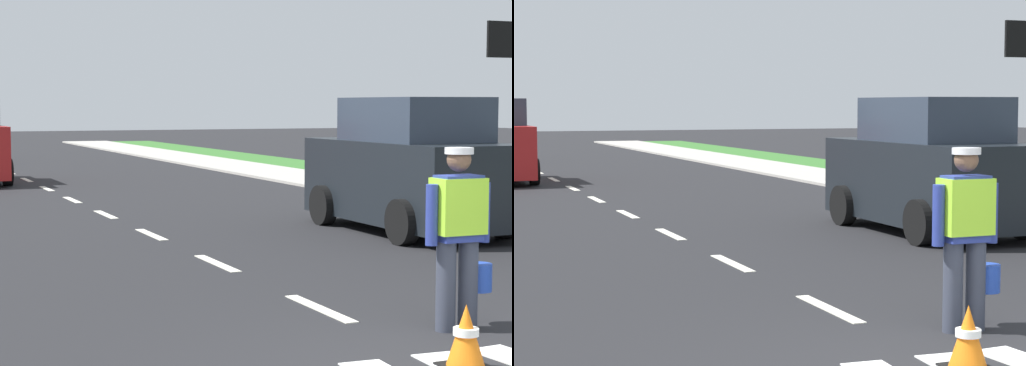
{
  "view_description": "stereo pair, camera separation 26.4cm",
  "coord_description": "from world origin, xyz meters",
  "views": [
    {
      "loc": [
        -4.28,
        -5.94,
        2.06
      ],
      "look_at": [
        0.22,
        4.92,
        1.1
      ],
      "focal_mm": 68.01,
      "sensor_mm": 36.0,
      "label": 1
    },
    {
      "loc": [
        -4.03,
        -6.04,
        2.06
      ],
      "look_at": [
        0.22,
        4.92,
        1.1
      ],
      "focal_mm": 68.01,
      "sensor_mm": 36.0,
      "label": 2
    }
  ],
  "objects": [
    {
      "name": "traffic_cone_near",
      "position": [
        0.06,
        0.27,
        0.25
      ],
      "size": [
        0.36,
        0.36,
        0.51
      ],
      "color": "black",
      "rests_on": "ground"
    },
    {
      "name": "lane_center_line",
      "position": [
        0.0,
        25.2,
        0.0
      ],
      "size": [
        0.14,
        46.4,
        0.01
      ],
      "color": "silver",
      "rests_on": "ground"
    },
    {
      "name": "road_worker",
      "position": [
        0.77,
        1.41,
        0.93
      ],
      "size": [
        0.76,
        0.37,
        1.67
      ],
      "color": "#383D4C",
      "rests_on": "ground"
    },
    {
      "name": "car_parked_curbside",
      "position": [
        3.99,
        7.5,
        1.01
      ],
      "size": [
        2.03,
        4.18,
        2.17
      ],
      "color": "black",
      "rests_on": "ground"
    },
    {
      "name": "ground_plane",
      "position": [
        0.0,
        21.0,
        0.0
      ],
      "size": [
        96.0,
        96.0,
        0.0
      ],
      "primitive_type": "plane",
      "color": "black"
    },
    {
      "name": "sidewalk_right",
      "position": [
        7.2,
        10.0,
        0.0
      ],
      "size": [
        2.4,
        72.0,
        0.14
      ],
      "primitive_type": "cube",
      "color": "#B2ADA3",
      "rests_on": "ground"
    }
  ]
}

